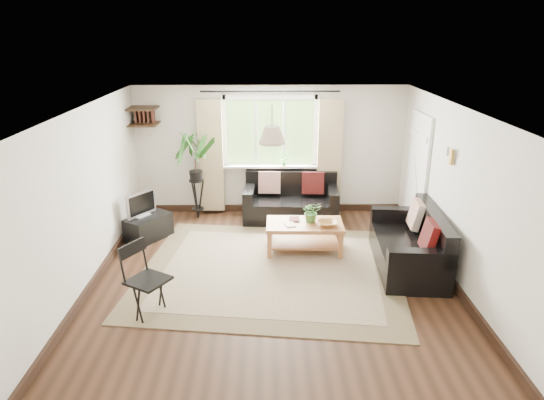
{
  "coord_description": "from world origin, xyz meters",
  "views": [
    {
      "loc": [
        -0.09,
        -6.1,
        3.37
      ],
      "look_at": [
        0.0,
        0.4,
        1.05
      ],
      "focal_mm": 32.0,
      "sensor_mm": 36.0,
      "label": 1
    }
  ],
  "objects_px": {
    "palm_stand": "(196,177)",
    "folding_chair": "(148,282)",
    "coffee_table": "(304,237)",
    "tv_stand": "(148,227)",
    "sofa_back": "(291,199)",
    "sofa_right": "(408,241)"
  },
  "relations": [
    {
      "from": "sofa_right",
      "to": "palm_stand",
      "type": "bearing_deg",
      "value": -116.87
    },
    {
      "from": "palm_stand",
      "to": "folding_chair",
      "type": "bearing_deg",
      "value": -92.85
    },
    {
      "from": "coffee_table",
      "to": "folding_chair",
      "type": "height_order",
      "value": "folding_chair"
    },
    {
      "from": "coffee_table",
      "to": "folding_chair",
      "type": "bearing_deg",
      "value": -138.72
    },
    {
      "from": "coffee_table",
      "to": "tv_stand",
      "type": "height_order",
      "value": "coffee_table"
    },
    {
      "from": "palm_stand",
      "to": "folding_chair",
      "type": "height_order",
      "value": "palm_stand"
    },
    {
      "from": "coffee_table",
      "to": "sofa_right",
      "type": "bearing_deg",
      "value": -20.48
    },
    {
      "from": "tv_stand",
      "to": "folding_chair",
      "type": "relative_size",
      "value": 0.81
    },
    {
      "from": "coffee_table",
      "to": "folding_chair",
      "type": "xyz_separation_m",
      "value": [
        -2.04,
        -1.79,
        0.22
      ]
    },
    {
      "from": "sofa_back",
      "to": "tv_stand",
      "type": "xyz_separation_m",
      "value": [
        -2.44,
        -0.83,
        -0.2
      ]
    },
    {
      "from": "coffee_table",
      "to": "tv_stand",
      "type": "relative_size",
      "value": 1.58
    },
    {
      "from": "palm_stand",
      "to": "tv_stand",
      "type": "bearing_deg",
      "value": -126.83
    },
    {
      "from": "coffee_table",
      "to": "tv_stand",
      "type": "bearing_deg",
      "value": 168.36
    },
    {
      "from": "sofa_back",
      "to": "coffee_table",
      "type": "distance_m",
      "value": 1.38
    },
    {
      "from": "sofa_back",
      "to": "coffee_table",
      "type": "height_order",
      "value": "sofa_back"
    },
    {
      "from": "sofa_back",
      "to": "sofa_right",
      "type": "relative_size",
      "value": 0.97
    },
    {
      "from": "sofa_right",
      "to": "coffee_table",
      "type": "distance_m",
      "value": 1.59
    },
    {
      "from": "folding_chair",
      "to": "sofa_right",
      "type": "bearing_deg",
      "value": -39.36
    },
    {
      "from": "sofa_back",
      "to": "palm_stand",
      "type": "relative_size",
      "value": 1.06
    },
    {
      "from": "tv_stand",
      "to": "sofa_right",
      "type": "bearing_deg",
      "value": -69.83
    },
    {
      "from": "sofa_right",
      "to": "folding_chair",
      "type": "height_order",
      "value": "folding_chair"
    },
    {
      "from": "folding_chair",
      "to": "sofa_back",
      "type": "bearing_deg",
      "value": 0.26
    }
  ]
}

